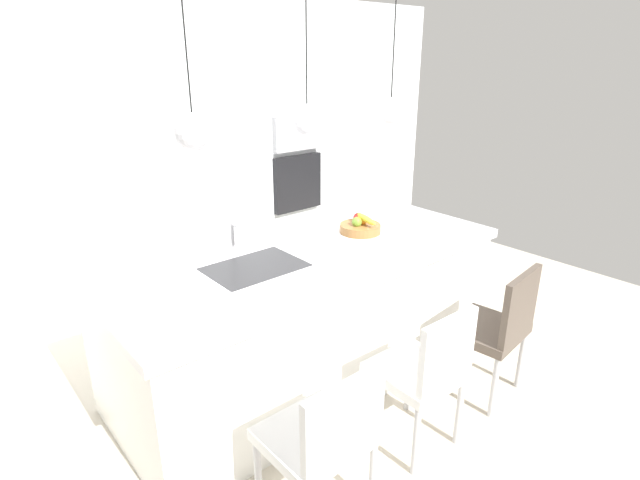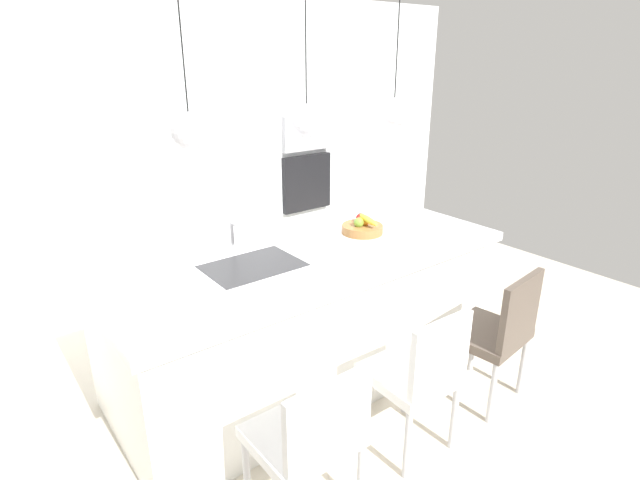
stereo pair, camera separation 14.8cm
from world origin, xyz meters
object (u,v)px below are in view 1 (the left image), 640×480
at_px(oven, 297,183).
at_px(chair_middle, 424,370).
at_px(chair_near, 324,435).
at_px(chair_far, 497,325).
at_px(microwave, 296,133).
at_px(fruit_bowl, 360,226).

xyz_separation_m(oven, chair_middle, (-1.12, -2.53, -0.38)).
bearing_deg(chair_near, chair_far, -0.10).
xyz_separation_m(microwave, oven, (0.00, 0.00, -0.50)).
height_order(chair_near, chair_far, chair_far).
xyz_separation_m(microwave, chair_middle, (-1.12, -2.53, -0.88)).
relative_size(microwave, chair_middle, 0.61).
bearing_deg(chair_near, oven, 54.12).
bearing_deg(chair_far, chair_near, 179.90).
xyz_separation_m(fruit_bowl, chair_far, (0.23, -0.99, -0.45)).
relative_size(fruit_bowl, microwave, 0.53).
height_order(fruit_bowl, chair_far, fruit_bowl).
height_order(fruit_bowl, microwave, microwave).
bearing_deg(oven, chair_far, -99.03).
xyz_separation_m(fruit_bowl, oven, (0.63, 1.54, -0.08)).
bearing_deg(chair_middle, oven, 66.21).
bearing_deg(chair_middle, chair_far, -0.07).
xyz_separation_m(oven, chair_near, (-1.83, -2.53, -0.40)).
bearing_deg(fruit_bowl, chair_near, -140.38).
bearing_deg(chair_middle, microwave, 66.21).
bearing_deg(fruit_bowl, chair_far, -76.82).
distance_m(chair_near, chair_far, 1.43).
height_order(oven, chair_middle, oven).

